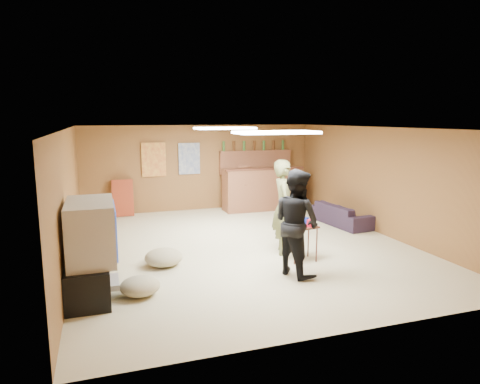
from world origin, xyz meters
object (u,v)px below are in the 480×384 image
object	(u,v)px
tv_body	(91,231)
sofa	(341,214)
bar_counter	(262,189)
tray_table	(302,243)
person_black	(296,222)
person_olive	(284,207)

from	to	relation	value
tv_body	sofa	bearing A→B (deg)	24.26
bar_counter	tray_table	world-z (taller)	bar_counter
person_black	sofa	bearing A→B (deg)	-60.75
bar_counter	person_black	world-z (taller)	person_black
sofa	tray_table	size ratio (longest dim) A/B	2.67
bar_counter	person_black	bearing A→B (deg)	-104.68
tv_body	sofa	xyz separation A→B (m)	(5.29, 2.38, -0.67)
sofa	person_black	bearing A→B (deg)	130.93
tv_body	sofa	world-z (taller)	tv_body
sofa	bar_counter	bearing A→B (deg)	22.78
bar_counter	person_black	xyz separation A→B (m)	(-1.20, -4.58, 0.27)
person_black	tv_body	bearing A→B (deg)	69.76
person_olive	sofa	size ratio (longest dim) A/B	1.04
person_olive	person_black	xyz separation A→B (m)	(-0.25, -1.04, -0.02)
tv_body	bar_counter	distance (m)	6.09
person_olive	tray_table	world-z (taller)	person_olive
sofa	tray_table	distance (m)	2.79
bar_counter	person_olive	size ratio (longest dim) A/B	1.20
bar_counter	tray_table	bearing A→B (deg)	-101.60
tv_body	tray_table	xyz separation A→B (m)	(3.32, 0.41, -0.60)
bar_counter	person_black	distance (m)	4.74
person_black	tray_table	size ratio (longest dim) A/B	2.71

